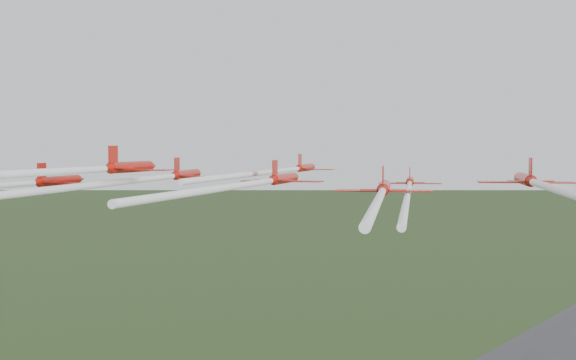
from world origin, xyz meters
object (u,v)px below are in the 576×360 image
Objects in this scene: jet_row4_left at (30,173)px; jet_row2_left at (148,179)px; jet_row2_right at (409,189)px; jet_lead at (283,170)px; jet_row3_mid at (258,183)px; jet_row3_right at (549,187)px; jet_row3_left at (8,185)px; jet_row4_right at (381,193)px.

jet_row2_left is at bearing 93.97° from jet_row4_left.
jet_row4_left is (-16.15, -35.39, 2.31)m from jet_row2_right.
jet_lead is 1.13× the size of jet_row3_mid.
jet_row2_left reaches higher than jet_row2_right.
jet_row3_right reaches higher than jet_row2_left.
jet_row3_left is 1.00× the size of jet_row3_mid.
jet_lead is 23.27m from jet_row2_right.
jet_row3_right is 43.21m from jet_row4_left.
jet_lead reaches higher than jet_row3_mid.
jet_row4_left is at bearing -166.67° from jet_row3_right.
jet_row2_left is at bearing 43.14° from jet_row3_left.
jet_row3_mid is 18.53m from jet_row4_right.
jet_row3_left is 0.70× the size of jet_row4_left.
jet_row3_right is (28.27, 3.73, 0.22)m from jet_row3_mid.
jet_row4_left is (5.77, -43.10, 0.91)m from jet_lead.
jet_row3_right is 1.47× the size of jet_row4_right.
jet_row2_right is at bearing -40.81° from jet_lead.
jet_row2_right is at bearing 129.08° from jet_row3_right.
jet_lead is at bearing 98.67° from jet_row3_mid.
jet_row2_left is 29.48m from jet_row2_right.
jet_row4_right is at bearing -163.84° from jet_row3_right.
jet_lead is 0.89× the size of jet_row3_right.
jet_lead is at bearing 49.16° from jet_row2_left.
jet_row3_right reaches higher than jet_row3_mid.
jet_row4_left is (17.52, -10.26, 1.85)m from jet_row3_left.
jet_row3_right is (44.45, 3.31, 0.22)m from jet_row2_left.
jet_lead is 19.73m from jet_row2_left.
jet_row4_left reaches higher than jet_row4_right.
jet_row4_right reaches higher than jet_row3_left.
jet_row2_right is 1.29× the size of jet_row3_left.
jet_row3_mid is 0.79× the size of jet_row3_right.
jet_row2_left reaches higher than jet_row3_mid.
jet_lead is at bearing 110.94° from jet_row4_right.
jet_lead reaches higher than jet_row2_right.
jet_row3_left is at bearing 172.56° from jet_row3_right.
jet_row2_left is 44.57m from jet_row3_right.
jet_row4_right is (28.40, -25.44, -0.80)m from jet_lead.
jet_row2_left is 1.42× the size of jet_row4_right.
jet_row3_left is 20.39m from jet_row4_left.
jet_lead is 34.89m from jet_row3_left.
jet_row4_left reaches higher than jet_lead.
jet_row3_mid is (16.18, -0.42, 0.00)m from jet_row2_left.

